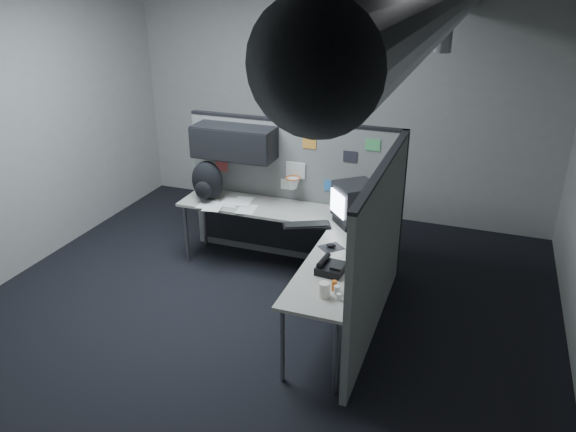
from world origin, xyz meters
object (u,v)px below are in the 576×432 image
at_px(monitor, 355,204).
at_px(keyboard, 307,225).
at_px(desk, 295,232).
at_px(phone, 331,267).
at_px(backpack, 207,181).

distance_m(monitor, keyboard, 0.53).
bearing_deg(keyboard, desk, 168.88).
relative_size(desk, keyboard, 4.65).
distance_m(phone, backpack, 2.07).
relative_size(monitor, phone, 2.04).
xyz_separation_m(desk, phone, (0.62, -0.87, 0.16)).
relative_size(keyboard, backpack, 1.12).
bearing_deg(monitor, backpack, -178.01).
distance_m(desk, backpack, 1.19).
bearing_deg(keyboard, backpack, -175.84).
xyz_separation_m(keyboard, backpack, (-1.27, 0.32, 0.20)).
height_order(desk, keyboard, keyboard).
height_order(desk, phone, phone).
distance_m(keyboard, backpack, 1.32).
height_order(desk, backpack, backpack).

